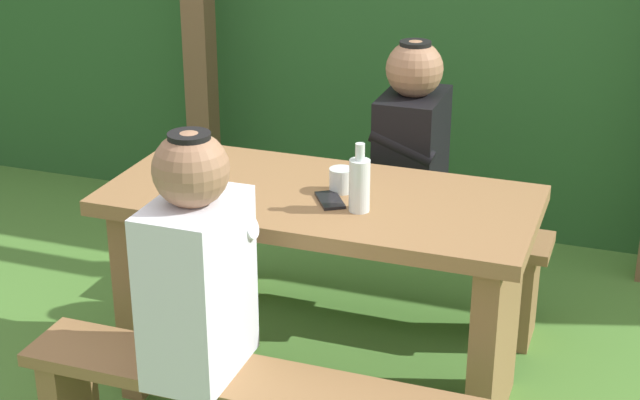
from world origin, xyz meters
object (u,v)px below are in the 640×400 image
(person_white_shirt, at_px, (197,265))
(cell_phone, at_px, (330,200))
(drinking_glass, at_px, (341,180))
(bottle_left, at_px, (360,184))
(picnic_table, at_px, (320,261))
(bench_far, at_px, (370,246))
(person_black_coat, at_px, (411,143))

(person_white_shirt, relative_size, cell_phone, 5.14)
(drinking_glass, distance_m, bottle_left, 0.18)
(picnic_table, distance_m, bottle_left, 0.38)
(picnic_table, distance_m, drinking_glass, 0.29)
(bench_far, relative_size, drinking_glass, 17.71)
(drinking_glass, relative_size, bottle_left, 0.36)
(picnic_table, xyz_separation_m, person_black_coat, (0.15, 0.59, 0.24))
(picnic_table, relative_size, drinking_glass, 17.71)
(person_black_coat, distance_m, drinking_glass, 0.56)
(bottle_left, bearing_deg, person_black_coat, 90.85)
(picnic_table, height_order, bench_far, picnic_table)
(person_black_coat, height_order, cell_phone, person_black_coat)
(bench_far, xyz_separation_m, cell_phone, (0.05, -0.65, 0.46))
(cell_phone, bearing_deg, person_white_shirt, -143.47)
(bottle_left, distance_m, cell_phone, 0.14)
(drinking_glass, height_order, cell_phone, drinking_glass)
(person_white_shirt, distance_m, bottle_left, 0.60)
(bench_far, distance_m, person_white_shirt, 1.28)
(drinking_glass, bearing_deg, person_white_shirt, -108.53)
(drinking_glass, bearing_deg, cell_phone, -93.76)
(picnic_table, bearing_deg, person_white_shirt, -104.41)
(picnic_table, xyz_separation_m, bench_far, (0.00, 0.60, -0.21))
(bottle_left, bearing_deg, cell_phone, 160.94)
(bench_far, bearing_deg, bottle_left, -76.77)
(drinking_glass, bearing_deg, bottle_left, -52.14)
(picnic_table, distance_m, person_black_coat, 0.66)
(person_white_shirt, height_order, person_black_coat, same)
(bench_far, distance_m, cell_phone, 0.80)
(picnic_table, relative_size, bottle_left, 6.34)
(picnic_table, bearing_deg, person_black_coat, 75.63)
(person_black_coat, xyz_separation_m, drinking_glass, (-0.09, -0.55, 0.05))
(picnic_table, relative_size, bench_far, 1.00)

